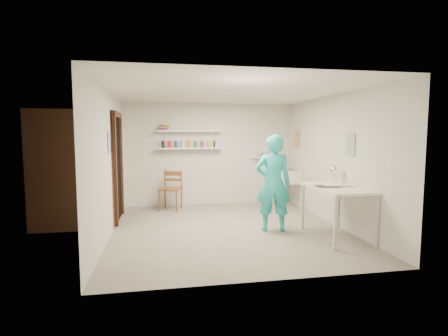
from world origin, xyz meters
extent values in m
cube|color=slate|center=(0.00, 0.00, -0.01)|extent=(4.00, 4.50, 0.02)
cube|color=silver|center=(0.00, 0.00, 2.41)|extent=(4.00, 4.50, 0.02)
cube|color=silver|center=(0.00, 2.26, 1.20)|extent=(4.00, 0.02, 2.40)
cube|color=silver|center=(0.00, -2.26, 1.20)|extent=(4.00, 0.02, 2.40)
cube|color=silver|center=(-2.01, 0.00, 1.20)|extent=(0.02, 4.50, 2.40)
cube|color=silver|center=(2.01, 0.00, 1.20)|extent=(0.02, 4.50, 2.40)
cube|color=black|center=(-1.99, 1.05, 1.00)|extent=(0.02, 0.90, 2.00)
cube|color=brown|center=(-2.70, 1.05, 1.05)|extent=(1.40, 1.50, 2.10)
cube|color=brown|center=(-1.97, 1.05, 2.05)|extent=(0.06, 1.05, 0.10)
cube|color=brown|center=(-1.97, 0.55, 1.00)|extent=(0.06, 0.10, 2.00)
cube|color=brown|center=(-1.97, 1.55, 1.00)|extent=(0.06, 0.10, 2.00)
cube|color=white|center=(-0.50, 2.13, 1.35)|extent=(1.50, 0.22, 0.03)
cube|color=white|center=(-0.50, 2.13, 1.75)|extent=(1.50, 0.22, 0.03)
cube|color=white|center=(1.35, 2.17, 1.12)|extent=(0.70, 0.14, 0.03)
cube|color=#334C7F|center=(-1.99, 0.05, 1.55)|extent=(0.01, 0.28, 0.36)
cube|color=#995933|center=(1.99, 1.80, 1.55)|extent=(0.01, 0.34, 0.42)
cube|color=#3F724C|center=(1.99, -0.55, 1.50)|extent=(0.01, 0.30, 0.38)
cube|color=white|center=(1.75, 1.70, 0.70)|extent=(0.48, 0.60, 0.30)
imported|color=#27C3C6|center=(0.75, -0.24, 0.84)|extent=(0.68, 0.51, 1.67)
cylinder|color=beige|center=(0.70, -0.03, 1.11)|extent=(0.30, 0.09, 0.30)
cube|color=brown|center=(-0.96, 1.73, 0.48)|extent=(0.56, 0.55, 0.95)
cube|color=white|center=(1.64, -0.82, 0.42)|extent=(0.75, 1.25, 0.83)
sphere|color=white|center=(1.85, -0.32, 1.05)|extent=(0.16, 0.16, 0.16)
cylinder|color=black|center=(-1.12, 2.13, 1.45)|extent=(0.06, 0.06, 0.17)
cylinder|color=red|center=(-0.97, 2.13, 1.45)|extent=(0.06, 0.06, 0.17)
cylinder|color=blue|center=(-0.81, 2.13, 1.45)|extent=(0.06, 0.06, 0.17)
cylinder|color=white|center=(-0.66, 2.13, 1.45)|extent=(0.06, 0.06, 0.17)
cylinder|color=orange|center=(-0.50, 2.13, 1.45)|extent=(0.06, 0.06, 0.17)
cylinder|color=#268C3F|center=(-0.34, 2.13, 1.45)|extent=(0.06, 0.06, 0.17)
cylinder|color=#8C268C|center=(-0.19, 2.13, 1.45)|extent=(0.06, 0.06, 0.17)
cylinder|color=gold|center=(-0.03, 2.13, 1.45)|extent=(0.06, 0.06, 0.17)
cylinder|color=black|center=(0.12, 2.13, 1.45)|extent=(0.06, 0.06, 0.17)
cube|color=red|center=(-1.10, 2.13, 1.78)|extent=(0.18, 0.14, 0.03)
cube|color=#1933A5|center=(-1.08, 2.13, 1.81)|extent=(0.18, 0.14, 0.03)
cube|color=orange|center=(-1.06, 2.13, 1.83)|extent=(0.18, 0.14, 0.03)
cube|color=black|center=(-1.04, 2.13, 1.86)|extent=(0.18, 0.14, 0.03)
cube|color=yellow|center=(-1.02, 2.13, 1.89)|extent=(0.18, 0.14, 0.03)
cylinder|color=silver|center=(1.14, 2.17, 1.18)|extent=(0.07, 0.07, 0.09)
cylinder|color=#335999|center=(1.28, 2.17, 1.18)|extent=(0.07, 0.07, 0.09)
cylinder|color=orange|center=(1.42, 2.17, 1.18)|extent=(0.07, 0.07, 0.09)
cylinder|color=#999999|center=(1.56, 2.17, 1.18)|extent=(0.07, 0.07, 0.09)
cube|color=silver|center=(1.64, -0.82, 0.83)|extent=(0.30, 0.22, 0.00)
cube|color=#4C4742|center=(1.64, -0.82, 0.84)|extent=(0.30, 0.22, 0.00)
cube|color=beige|center=(1.64, -0.82, 0.84)|extent=(0.30, 0.22, 0.00)
cube|color=#383330|center=(1.64, -0.82, 0.85)|extent=(0.30, 0.22, 0.00)
cube|color=silver|center=(1.64, -0.82, 0.85)|extent=(0.30, 0.22, 0.00)
cube|color=silver|center=(1.64, -0.82, 0.85)|extent=(0.30, 0.22, 0.00)
camera|label=1|loc=(-1.15, -5.96, 1.68)|focal=28.00mm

